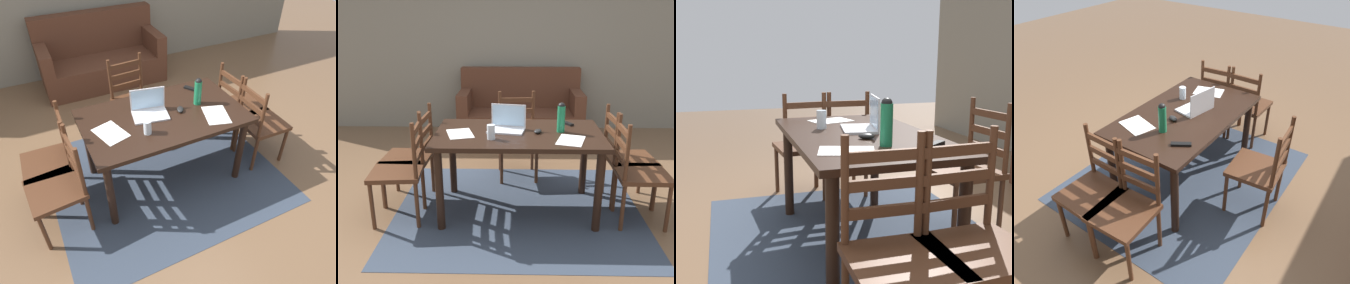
{
  "view_description": "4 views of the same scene",
  "coord_description": "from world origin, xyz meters",
  "views": [
    {
      "loc": [
        -1.0,
        -2.14,
        2.39
      ],
      "look_at": [
        0.0,
        -0.09,
        0.51
      ],
      "focal_mm": 33.22,
      "sensor_mm": 36.0,
      "label": 1
    },
    {
      "loc": [
        -0.04,
        -3.27,
        1.79
      ],
      "look_at": [
        -0.11,
        -0.01,
        0.68
      ],
      "focal_mm": 40.85,
      "sensor_mm": 36.0,
      "label": 2
    },
    {
      "loc": [
        2.46,
        -0.84,
        1.29
      ],
      "look_at": [
        -0.15,
        -0.06,
        0.69
      ],
      "focal_mm": 44.28,
      "sensor_mm": 36.0,
      "label": 3
    },
    {
      "loc": [
        2.29,
        1.58,
        2.32
      ],
      "look_at": [
        0.06,
        0.01,
        0.47
      ],
      "focal_mm": 35.72,
      "sensor_mm": 36.0,
      "label": 4
    }
  ],
  "objects": [
    {
      "name": "ground_plane",
      "position": [
        0.0,
        0.0,
        0.0
      ],
      "size": [
        14.0,
        14.0,
        0.0
      ],
      "primitive_type": "plane",
      "color": "brown"
    },
    {
      "name": "paper_stack_left",
      "position": [
        -0.52,
        -0.05,
        0.77
      ],
      "size": [
        0.29,
        0.34,
        0.0
      ],
      "primitive_type": "cube",
      "rotation": [
        0.0,
        0.0,
        0.29
      ],
      "color": "white",
      "rests_on": "dining_table"
    },
    {
      "name": "area_rug",
      "position": [
        0.0,
        0.0,
        0.0
      ],
      "size": [
        2.29,
        1.95,
        0.01
      ],
      "primitive_type": "cube",
      "color": "#333D4C",
      "rests_on": "ground"
    },
    {
      "name": "drinking_glass",
      "position": [
        -0.24,
        -0.19,
        0.83
      ],
      "size": [
        0.07,
        0.07,
        0.12
      ],
      "primitive_type": "cylinder",
      "color": "silver",
      "rests_on": "dining_table"
    },
    {
      "name": "paper_stack_right",
      "position": [
        0.43,
        -0.22,
        0.77
      ],
      "size": [
        0.29,
        0.34,
        0.0
      ],
      "primitive_type": "cube",
      "rotation": [
        0.0,
        0.0,
        -0.29
      ],
      "color": "white",
      "rests_on": "dining_table"
    },
    {
      "name": "chair_right_far",
      "position": [
        1.04,
        0.17,
        0.46
      ],
      "size": [
        0.46,
        0.46,
        0.95
      ],
      "color": "#4C2B19",
      "rests_on": "ground"
    },
    {
      "name": "chair_far_head",
      "position": [
        -0.0,
        0.81,
        0.46
      ],
      "size": [
        0.47,
        0.47,
        0.95
      ],
      "color": "#4C2B19",
      "rests_on": "ground"
    },
    {
      "name": "chair_left_near",
      "position": [
        -1.04,
        -0.17,
        0.46
      ],
      "size": [
        0.48,
        0.48,
        0.95
      ],
      "color": "#4C2B19",
      "rests_on": "ground"
    },
    {
      "name": "laptop",
      "position": [
        -0.1,
        0.08,
        0.83
      ],
      "size": [
        0.36,
        0.28,
        0.23
      ],
      "color": "silver",
      "rests_on": "dining_table"
    },
    {
      "name": "tv_remote",
      "position": [
        0.46,
        0.28,
        0.78
      ],
      "size": [
        0.13,
        0.17,
        0.02
      ],
      "primitive_type": "cube",
      "rotation": [
        0.0,
        0.0,
        0.58
      ],
      "color": "black",
      "rests_on": "dining_table"
    },
    {
      "name": "chair_right_near",
      "position": [
        1.04,
        -0.18,
        0.46
      ],
      "size": [
        0.45,
        0.45,
        0.95
      ],
      "color": "#4C2B19",
      "rests_on": "ground"
    },
    {
      "name": "chair_left_far",
      "position": [
        -1.04,
        0.18,
        0.46
      ],
      "size": [
        0.45,
        0.45,
        0.95
      ],
      "color": "#4C2B19",
      "rests_on": "ground"
    },
    {
      "name": "water_bottle",
      "position": [
        0.38,
        0.03,
        0.91
      ],
      "size": [
        0.07,
        0.07,
        0.27
      ],
      "color": "#197247",
      "rests_on": "dining_table"
    },
    {
      "name": "dining_table",
      "position": [
        0.0,
        0.0,
        0.67
      ],
      "size": [
        1.49,
        0.88,
        0.77
      ],
      "color": "black",
      "rests_on": "ground"
    },
    {
      "name": "computer_mouse",
      "position": [
        0.17,
        -0.01,
        0.79
      ],
      "size": [
        0.1,
        0.12,
        0.03
      ],
      "primitive_type": "ellipsoid",
      "rotation": [
        0.0,
        0.0,
        -0.43
      ],
      "color": "black",
      "rests_on": "dining_table"
    }
  ]
}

